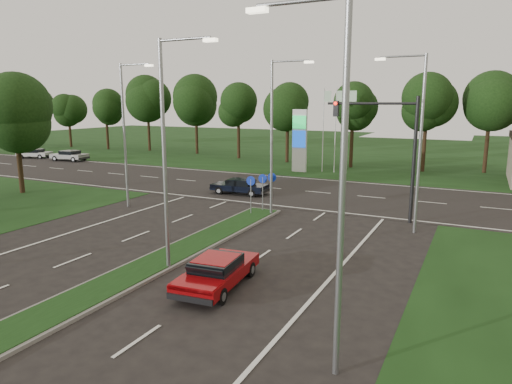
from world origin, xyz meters
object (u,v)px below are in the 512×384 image
at_px(navy_sedan, 240,186).
at_px(far_car_a, 69,155).
at_px(far_car_b, 35,153).
at_px(red_sedan, 217,271).

xyz_separation_m(navy_sedan, far_car_a, (-26.74, 8.17, 0.05)).
relative_size(far_car_a, far_car_b, 1.04).
bearing_deg(far_car_a, navy_sedan, -112.11).
relative_size(red_sedan, navy_sedan, 1.04).
bearing_deg(red_sedan, far_car_a, 139.54).
height_order(navy_sedan, far_car_a, far_car_a).
height_order(red_sedan, far_car_b, red_sedan).
height_order(far_car_a, far_car_b, far_car_a).
height_order(red_sedan, navy_sedan, red_sedan).
relative_size(red_sedan, far_car_a, 0.99).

